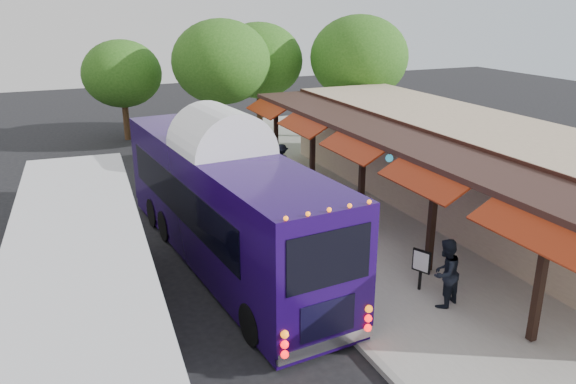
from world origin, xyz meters
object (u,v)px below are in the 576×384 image
coach_bus (223,198)px  ped_c (255,180)px  ped_d (282,161)px  ped_a (308,241)px  sign_board (421,263)px  city_bus (83,295)px  ped_b (445,273)px

coach_bus → ped_c: coach_bus is taller
coach_bus → ped_d: bearing=49.9°
ped_a → sign_board: 3.38m
coach_bus → city_bus: 6.10m
ped_b → ped_d: (0.45, 12.15, -0.14)m
ped_b → ped_c: 9.96m
city_bus → coach_bus: bearing=46.9°
coach_bus → ped_b: coach_bus is taller
coach_bus → ped_a: 2.93m
ped_a → ped_b: bearing=-57.4°
ped_b → sign_board: 0.96m
city_bus → ped_b: bearing=-3.3°
ped_a → sign_board: ped_a is taller
ped_a → ped_d: 9.16m
ped_a → sign_board: bearing=-49.1°
ped_d → ped_a: bearing=94.8°
coach_bus → city_bus: bearing=-141.7°
ped_b → ped_c: size_ratio=1.08×
ped_a → ped_c: 6.41m
coach_bus → ped_c: size_ratio=7.12×
city_bus → ped_d: city_bus is taller
coach_bus → sign_board: 6.21m
sign_board → ped_c: bearing=76.1°
ped_c → sign_board: bearing=61.9°
ped_b → ped_d: bearing=-112.9°
ped_a → ped_d: size_ratio=1.12×
ped_b → sign_board: bearing=-107.3°
ped_d → coach_bus: bearing=77.5°
coach_bus → ped_b: (4.40, -5.25, -1.01)m
city_bus → sign_board: 8.82m
coach_bus → ped_b: bearing=-55.1°
ped_b → ped_c: ped_b is taller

